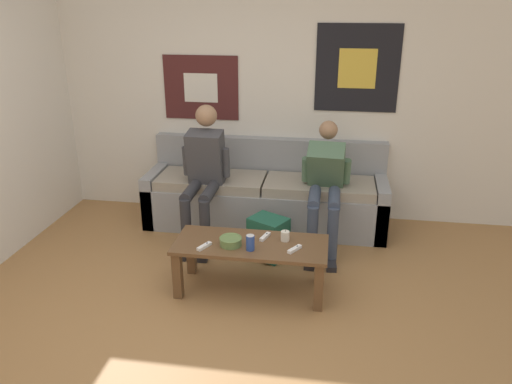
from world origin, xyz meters
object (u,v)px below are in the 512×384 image
game_controller_near_right (295,249)px  drink_can_blue (250,243)px  ceramic_bowl (231,241)px  game_controller_far_center (265,237)px  game_controller_near_left (204,246)px  couch (266,197)px  backpack (268,239)px  person_seated_teen (325,181)px  coffee_table (251,252)px  person_seated_adult (204,169)px  pillar_candle (285,236)px

game_controller_near_right → drink_can_blue: bearing=-172.8°
ceramic_bowl → game_controller_far_center: (0.25, 0.16, -0.03)m
game_controller_far_center → game_controller_near_left: bearing=-151.8°
couch → game_controller_near_left: (-0.28, -1.43, 0.13)m
backpack → ceramic_bowl: ceramic_bowl is taller
backpack → drink_can_blue: drink_can_blue is taller
person_seated_teen → game_controller_near_right: person_seated_teen is taller
coffee_table → person_seated_teen: (0.55, 0.96, 0.29)m
couch → game_controller_far_center: (0.16, -1.19, 0.13)m
backpack → drink_can_blue: (-0.04, -0.69, 0.31)m
person_seated_adult → game_controller_near_left: person_seated_adult is taller
couch → game_controller_near_right: couch is taller
person_seated_teen → pillar_candle: person_seated_teen is taller
person_seated_teen → pillar_candle: size_ratio=12.36×
couch → ceramic_bowl: (-0.09, -1.36, 0.16)m
ceramic_bowl → pillar_candle: pillar_candle is taller
coffee_table → game_controller_near_left: (-0.34, -0.13, 0.09)m
pillar_candle → drink_can_blue: drink_can_blue is taller
couch → game_controller_far_center: size_ratio=16.62×
person_seated_teen → ceramic_bowl: 1.25m
coffee_table → game_controller_far_center: size_ratio=8.25×
game_controller_near_left → ceramic_bowl: bearing=20.6°
backpack → ceramic_bowl: (-0.21, -0.63, 0.28)m
person_seated_teen → game_controller_near_right: 1.06m
ceramic_bowl → drink_can_blue: bearing=-18.4°
person_seated_adult → backpack: bearing=-26.8°
coffee_table → person_seated_adult: size_ratio=0.94×
drink_can_blue → person_seated_adult: bearing=121.3°
ceramic_bowl → drink_can_blue: size_ratio=1.45×
pillar_candle → drink_can_blue: (-0.25, -0.20, 0.02)m
backpack → pillar_candle: bearing=-67.4°
coffee_table → game_controller_near_right: size_ratio=8.73×
game_controller_near_left → game_controller_far_center: size_ratio=0.97×
game_controller_near_right → person_seated_adult: bearing=134.4°
person_seated_adult → drink_can_blue: bearing=-58.7°
couch → backpack: (0.12, -0.72, -0.12)m
ceramic_bowl → game_controller_near_right: 0.50m
person_seated_adult → person_seated_teen: (1.16, 0.04, -0.07)m
backpack → game_controller_near_left: bearing=-119.8°
backpack → coffee_table: bearing=-96.0°
drink_can_blue → game_controller_near_left: 0.36m
person_seated_adult → game_controller_near_right: bearing=-45.6°
drink_can_blue → game_controller_near_right: (0.34, 0.04, -0.05)m
person_seated_adult → game_controller_far_center: bearing=-48.7°
coffee_table → pillar_candle: 0.30m
ceramic_bowl → drink_can_blue: (0.16, -0.05, 0.02)m
coffee_table → couch: bearing=92.6°
couch → game_controller_near_left: 1.46m
coffee_table → person_seated_teen: 1.14m
coffee_table → drink_can_blue: size_ratio=9.81×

